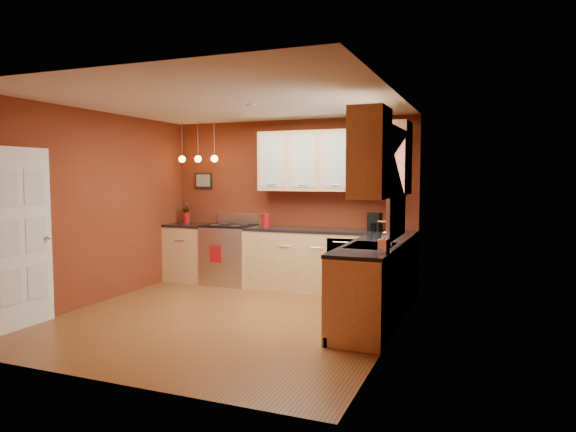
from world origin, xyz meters
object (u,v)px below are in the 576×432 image
at_px(sink, 371,247).
at_px(red_canister, 266,220).
at_px(coffee_maker, 375,223).
at_px(gas_range, 230,254).
at_px(soap_pump, 384,243).

xyz_separation_m(sink, red_canister, (-1.98, 1.50, 0.13)).
distance_m(red_canister, coffee_maker, 1.69).
height_order(sink, red_canister, sink).
xyz_separation_m(sink, coffee_maker, (-0.29, 1.51, 0.15)).
xyz_separation_m(gas_range, coffee_maker, (2.34, 0.01, 0.58)).
relative_size(coffee_maker, soap_pump, 1.23).
bearing_deg(soap_pump, red_canister, 137.36).
height_order(sink, soap_pump, sink).
bearing_deg(gas_range, soap_pump, -35.55).
xyz_separation_m(coffee_maker, soap_pump, (0.53, -2.06, -0.01)).
distance_m(coffee_maker, soap_pump, 2.13).
distance_m(sink, soap_pump, 0.62).
bearing_deg(red_canister, coffee_maker, 0.42).
height_order(red_canister, soap_pump, soap_pump).
relative_size(gas_range, soap_pump, 5.18).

